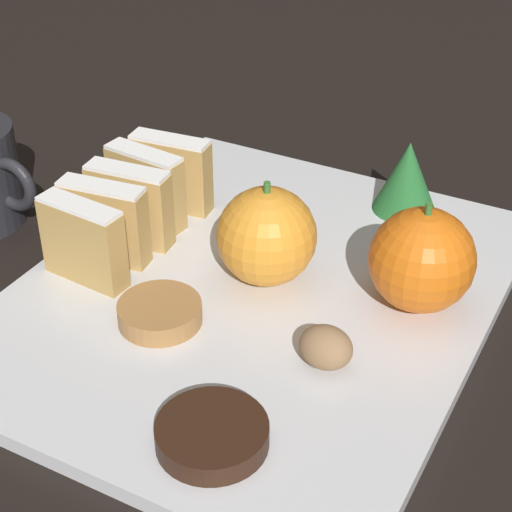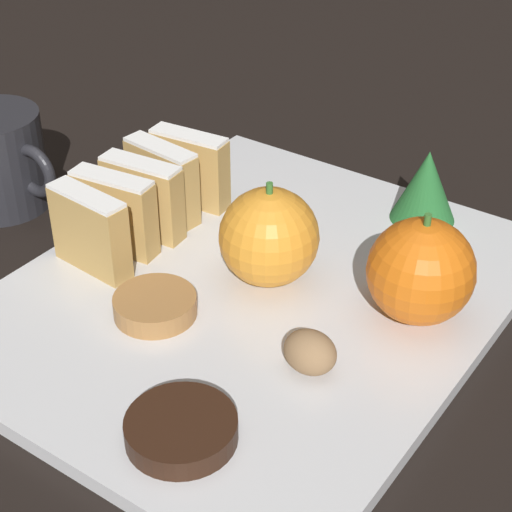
{
  "view_description": "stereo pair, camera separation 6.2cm",
  "coord_description": "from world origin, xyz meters",
  "px_view_note": "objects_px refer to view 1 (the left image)",
  "views": [
    {
      "loc": [
        0.24,
        -0.46,
        0.39
      ],
      "look_at": [
        0.0,
        0.0,
        0.04
      ],
      "focal_mm": 60.0,
      "sensor_mm": 36.0,
      "label": 1
    },
    {
      "loc": [
        0.3,
        -0.43,
        0.39
      ],
      "look_at": [
        0.0,
        0.0,
        0.04
      ],
      "focal_mm": 60.0,
      "sensor_mm": 36.0,
      "label": 2
    }
  ],
  "objects_px": {
    "walnut": "(326,347)",
    "orange_far": "(268,236)",
    "chocolate_cookie": "(212,435)",
    "orange_near": "(422,260)"
  },
  "relations": [
    {
      "from": "orange_far",
      "to": "walnut",
      "type": "xyz_separation_m",
      "value": [
        0.08,
        -0.07,
        -0.02
      ]
    },
    {
      "from": "orange_near",
      "to": "chocolate_cookie",
      "type": "xyz_separation_m",
      "value": [
        -0.06,
        -0.19,
        -0.03
      ]
    },
    {
      "from": "orange_near",
      "to": "chocolate_cookie",
      "type": "bearing_deg",
      "value": -107.86
    },
    {
      "from": "orange_near",
      "to": "orange_far",
      "type": "bearing_deg",
      "value": -168.33
    },
    {
      "from": "orange_near",
      "to": "chocolate_cookie",
      "type": "distance_m",
      "value": 0.2
    },
    {
      "from": "walnut",
      "to": "orange_far",
      "type": "bearing_deg",
      "value": 138.55
    },
    {
      "from": "walnut",
      "to": "chocolate_cookie",
      "type": "relative_size",
      "value": 0.54
    },
    {
      "from": "orange_near",
      "to": "orange_far",
      "type": "xyz_separation_m",
      "value": [
        -0.11,
        -0.02,
        -0.0
      ]
    },
    {
      "from": "orange_near",
      "to": "orange_far",
      "type": "height_order",
      "value": "orange_near"
    },
    {
      "from": "walnut",
      "to": "chocolate_cookie",
      "type": "height_order",
      "value": "walnut"
    }
  ]
}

